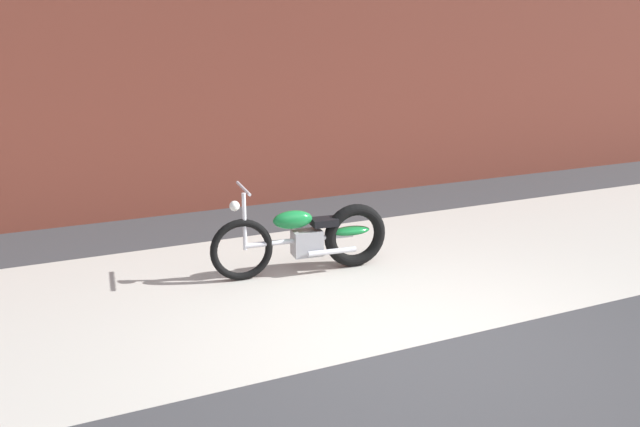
# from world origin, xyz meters

# --- Properties ---
(ground_plane) EXTENTS (80.00, 80.00, 0.00)m
(ground_plane) POSITION_xyz_m (0.00, 0.00, 0.00)
(ground_plane) COLOR #38383A
(sidewalk_slab) EXTENTS (36.00, 3.50, 0.01)m
(sidewalk_slab) POSITION_xyz_m (0.00, 1.75, 0.00)
(sidewalk_slab) COLOR #B2ADA3
(sidewalk_slab) RESTS_ON ground
(brick_building_wall) EXTENTS (36.00, 0.50, 5.14)m
(brick_building_wall) POSITION_xyz_m (0.00, 5.20, 2.57)
(brick_building_wall) COLOR brown
(brick_building_wall) RESTS_ON ground
(motorcycle_green) EXTENTS (2.01, 0.58, 1.03)m
(motorcycle_green) POSITION_xyz_m (-0.12, 2.00, 0.40)
(motorcycle_green) COLOR black
(motorcycle_green) RESTS_ON ground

